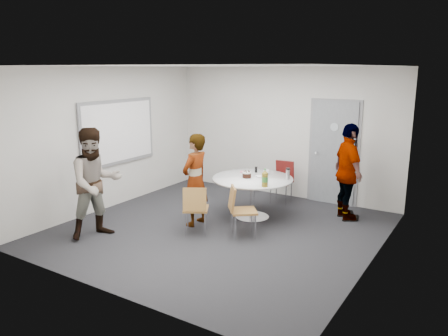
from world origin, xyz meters
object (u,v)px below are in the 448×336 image
Objects in this scene: person_main at (195,180)px; person_left at (96,183)px; door at (334,153)px; chair_near_left at (195,206)px; chair_far at (283,177)px; person_right at (348,172)px; table at (253,184)px; chair_near_right at (239,207)px; whiteboard at (119,132)px.

person_left is at bearing -36.67° from person_main.
person_main is at bearing -122.67° from door.
door is at bearing 35.73° from chair_near_left.
chair_far is at bearing -152.76° from door.
person_left reaches higher than person_right.
person_left is at bearing -129.14° from table.
person_left is at bearing -97.68° from chair_near_right.
chair_far is at bearing 50.05° from chair_near_left.
person_left reaches higher than chair_near_right.
whiteboard is 2.31× the size of chair_near_left.
table reaches higher than chair_far.
whiteboard reaches higher than chair_near_left.
person_main reaches higher than chair_far.
chair_far is 3.76m from person_left.
chair_near_right is (0.63, 0.31, 0.01)m from chair_near_left.
whiteboard is 1.32× the size of table.
chair_far is (2.69, 1.83, -0.94)m from whiteboard.
door is 1.11m from chair_far.
door is 4.25m from whiteboard.
door is 2.95m from person_main.
whiteboard is 1.19× the size of person_main.
whiteboard is (-3.56, -2.28, 0.42)m from door.
whiteboard is at bearing 134.95° from chair_near_left.
table is 1.30m from chair_near_left.
table is 1.72× the size of chair_far.
person_right is (4.10, 1.47, -0.58)m from whiteboard.
person_left is (-1.02, -1.28, 0.09)m from person_main.
chair_near_left is 0.59m from person_main.
door is 1.12× the size of whiteboard.
person_main is at bearing 95.57° from chair_near_left.
table reaches higher than chair_near_left.
person_main is (-0.92, 0.10, 0.29)m from chair_near_right.
chair_near_right is 2.13m from chair_far.
door is 4.58m from person_left.
whiteboard is 3.39m from chair_far.
person_main is at bearing -135.13° from chair_near_right.
chair_near_left is at bearing -34.51° from person_left.
door is at bearing -4.40° from person_right.
person_left is (-1.31, -0.87, 0.39)m from chair_near_left.
door reaches higher than person_left.
door reaches higher than chair_far.
person_right is at bearing -25.01° from person_left.
table is 0.81× the size of person_left.
door is 1.33× the size of person_main.
chair_near_left is 2.47m from chair_far.
person_right is at bearing 30.58° from table.
person_right reaches higher than person_main.
door is at bearing 126.30° from chair_near_right.
whiteboard reaches higher than person_left.
person_right is at bearing 106.38° from chair_near_right.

